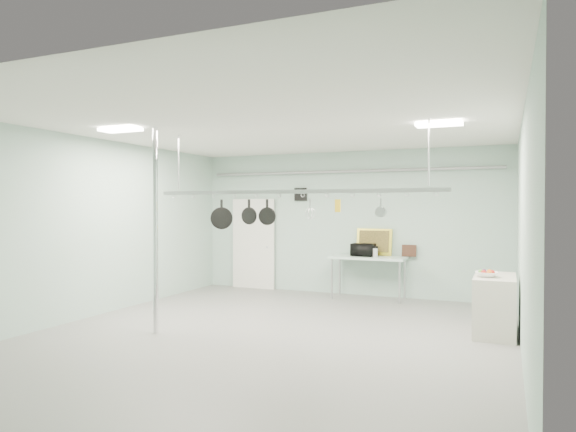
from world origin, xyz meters
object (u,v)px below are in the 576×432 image
at_px(prep_table, 368,260).
at_px(side_cabinet, 495,305).
at_px(chrome_pole, 155,230).
at_px(pot_rack, 291,190).
at_px(microwave, 363,250).
at_px(skillet_right, 267,212).
at_px(fruit_bowl, 487,274).
at_px(skillet_mid, 249,211).
at_px(skillet_left, 222,214).
at_px(coffee_canister, 374,252).

relative_size(prep_table, side_cabinet, 1.33).
distance_m(chrome_pole, prep_table, 4.85).
distance_m(pot_rack, microwave, 3.54).
relative_size(chrome_pole, skillet_right, 7.99).
distance_m(fruit_bowl, skillet_right, 3.50).
bearing_deg(skillet_mid, skillet_right, 1.64).
height_order(chrome_pole, prep_table, chrome_pole).
bearing_deg(microwave, fruit_bowl, 138.83).
xyz_separation_m(chrome_pole, microwave, (2.19, 4.22, -0.56)).
bearing_deg(skillet_mid, fruit_bowl, 16.04).
height_order(pot_rack, skillet_mid, pot_rack).
height_order(side_cabinet, fruit_bowl, fruit_bowl).
height_order(chrome_pole, microwave, chrome_pole).
distance_m(prep_table, skillet_left, 3.83).
bearing_deg(coffee_canister, skillet_mid, -111.18).
xyz_separation_m(chrome_pole, fruit_bowl, (4.73, 1.82, -0.66)).
bearing_deg(skillet_left, prep_table, 41.10).
relative_size(coffee_canister, fruit_bowl, 0.55).
xyz_separation_m(microwave, skillet_right, (-0.70, -3.32, 0.85)).
bearing_deg(side_cabinet, prep_table, 139.21).
bearing_deg(pot_rack, chrome_pole, -154.65).
bearing_deg(pot_rack, prep_table, 83.09).
height_order(side_cabinet, skillet_right, skillet_right).
xyz_separation_m(coffee_canister, skillet_right, (-0.95, -3.29, 0.89)).
bearing_deg(skillet_left, side_cabinet, -7.66).
distance_m(chrome_pole, pot_rack, 2.19).
bearing_deg(chrome_pole, fruit_bowl, 20.99).
height_order(coffee_canister, skillet_mid, skillet_mid).
height_order(chrome_pole, skillet_right, chrome_pole).
relative_size(side_cabinet, microwave, 2.48).
bearing_deg(fruit_bowl, prep_table, 135.60).
bearing_deg(coffee_canister, skillet_left, -118.55).
bearing_deg(pot_rack, side_cabinet, 20.45).
bearing_deg(skillet_mid, chrome_pole, -140.65).
bearing_deg(prep_table, chrome_pole, -118.71).
height_order(microwave, fruit_bowl, microwave).
bearing_deg(side_cabinet, pot_rack, -159.55).
relative_size(microwave, skillet_mid, 1.25).
bearing_deg(prep_table, pot_rack, -96.91).
bearing_deg(pot_rack, coffee_canister, 80.71).
bearing_deg(coffee_canister, chrome_pole, -120.21).
relative_size(chrome_pole, side_cabinet, 2.67).
bearing_deg(coffee_canister, fruit_bowl, -45.90).
height_order(pot_rack, skillet_right, pot_rack).
height_order(microwave, skillet_mid, skillet_mid).
distance_m(prep_table, side_cabinet, 3.39).
bearing_deg(fruit_bowl, side_cabinet, 57.68).
bearing_deg(side_cabinet, fruit_bowl, -122.32).
bearing_deg(fruit_bowl, coffee_canister, 134.10).
bearing_deg(pot_rack, skillet_left, 180.00).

